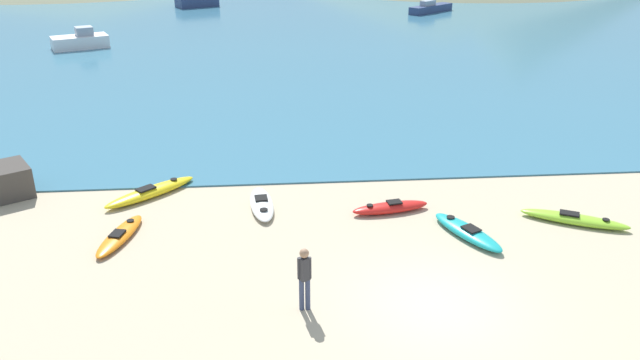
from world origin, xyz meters
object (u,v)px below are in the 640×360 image
at_px(shoreline_rock, 5,181).
at_px(person_near_foreground, 304,275).
at_px(kayak_on_sand_2, 390,207).
at_px(kayak_on_sand_4, 467,232).
at_px(kayak_on_sand_3, 151,192).
at_px(moored_boat_1, 197,1).
at_px(moored_boat_0, 80,41).
at_px(kayak_on_sand_0, 262,204).
at_px(kayak_on_sand_5, 120,235).
at_px(kayak_on_sand_1, 574,219).
at_px(moored_boat_3, 430,8).

bearing_deg(shoreline_rock, person_near_foreground, -37.58).
xyz_separation_m(kayak_on_sand_2, kayak_on_sand_4, (2.04, -1.87, -0.01)).
height_order(kayak_on_sand_3, moored_boat_1, moored_boat_1).
height_order(kayak_on_sand_4, moored_boat_0, moored_boat_0).
bearing_deg(kayak_on_sand_3, person_near_foreground, -55.35).
height_order(kayak_on_sand_0, shoreline_rock, shoreline_rock).
bearing_deg(moored_boat_0, kayak_on_sand_5, -73.30).
relative_size(kayak_on_sand_5, moored_boat_0, 0.66).
bearing_deg(person_near_foreground, kayak_on_sand_5, 142.76).
xyz_separation_m(kayak_on_sand_1, kayak_on_sand_3, (-13.83, 3.22, 0.02)).
xyz_separation_m(kayak_on_sand_5, moored_boat_1, (-2.58, 50.69, 0.53)).
height_order(kayak_on_sand_1, kayak_on_sand_2, kayak_on_sand_2).
height_order(kayak_on_sand_0, kayak_on_sand_4, kayak_on_sand_4).
bearing_deg(kayak_on_sand_2, person_near_foreground, -120.97).
height_order(kayak_on_sand_0, kayak_on_sand_5, kayak_on_sand_0).
bearing_deg(kayak_on_sand_5, person_near_foreground, -37.24).
relative_size(person_near_foreground, shoreline_rock, 1.03).
relative_size(kayak_on_sand_4, moored_boat_3, 0.58).
relative_size(kayak_on_sand_3, kayak_on_sand_4, 1.06).
xyz_separation_m(moored_boat_3, shoreline_rock, (-25.33, -41.02, 0.07)).
relative_size(kayak_on_sand_1, kayak_on_sand_4, 1.11).
relative_size(kayak_on_sand_4, kayak_on_sand_5, 1.03).
height_order(person_near_foreground, moored_boat_3, person_near_foreground).
bearing_deg(moored_boat_0, kayak_on_sand_3, -70.66).
bearing_deg(kayak_on_sand_2, moored_boat_1, 102.66).
distance_m(kayak_on_sand_3, kayak_on_sand_4, 10.85).
xyz_separation_m(moored_boat_1, shoreline_rock, (-2.03, -47.10, -0.11)).
relative_size(kayak_on_sand_3, kayak_on_sand_5, 1.09).
relative_size(kayak_on_sand_1, moored_boat_3, 0.64).
bearing_deg(moored_boat_1, moored_boat_0, -106.59).
bearing_deg(kayak_on_sand_5, kayak_on_sand_0, 23.35).
xyz_separation_m(kayak_on_sand_3, moored_boat_1, (-3.00, 47.61, 0.48)).
xyz_separation_m(kayak_on_sand_0, person_near_foreground, (1.09, -5.95, 0.85)).
distance_m(kayak_on_sand_3, person_near_foreground, 8.77).
xyz_separation_m(kayak_on_sand_3, moored_boat_3, (20.30, 41.53, 0.31)).
distance_m(moored_boat_0, moored_boat_3, 33.20).
bearing_deg(moored_boat_3, kayak_on_sand_2, -105.65).
relative_size(kayak_on_sand_3, moored_boat_3, 0.61).
bearing_deg(moored_boat_0, shoreline_rock, -80.68).
height_order(moored_boat_0, shoreline_rock, moored_boat_0).
xyz_separation_m(kayak_on_sand_1, moored_boat_1, (-16.83, 50.83, 0.50)).
bearing_deg(shoreline_rock, moored_boat_3, 58.31).
bearing_deg(kayak_on_sand_1, moored_boat_1, 108.32).
relative_size(person_near_foreground, moored_boat_1, 0.37).
height_order(kayak_on_sand_3, kayak_on_sand_4, kayak_on_sand_3).
xyz_separation_m(kayak_on_sand_1, person_near_foreground, (-8.86, -3.96, 0.83)).
xyz_separation_m(kayak_on_sand_1, kayak_on_sand_2, (-5.70, 1.30, 0.01)).
bearing_deg(moored_boat_1, kayak_on_sand_3, -86.39).
bearing_deg(moored_boat_0, kayak_on_sand_0, -64.59).
height_order(kayak_on_sand_0, moored_boat_0, moored_boat_0).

